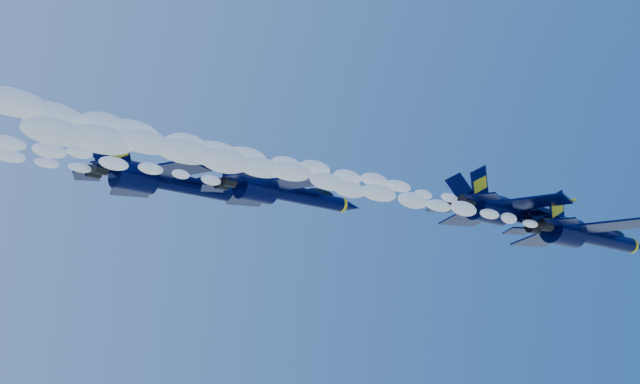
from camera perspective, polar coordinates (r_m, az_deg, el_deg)
jet_lead at (r=82.92m, az=16.65°, el=-2.64°), size 16.56×13.58×6.15m
smoke_trail_jet_lead at (r=61.53m, az=0.81°, el=0.51°), size 44.50×1.84×1.66m
jet_second at (r=78.84m, az=12.26°, el=-1.29°), size 16.55×13.58×6.15m
smoke_trail_jet_second at (r=59.57m, az=-5.91°, el=2.49°), size 44.50×1.84×1.66m
jet_third at (r=76.92m, az=-2.28°, el=-0.04°), size 15.17×12.44×5.64m
jet_fourth at (r=79.93m, az=-9.65°, el=0.65°), size 17.10×14.03×6.35m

